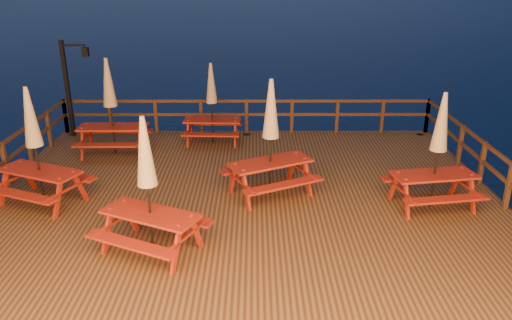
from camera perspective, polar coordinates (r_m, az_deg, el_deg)
The scene contains 11 objects.
ground at distance 11.98m, azimuth -1.41°, elevation -5.83°, with size 500.00×500.00×0.00m, color #051332.
deck at distance 11.89m, azimuth -1.42°, elevation -4.97°, with size 12.00×10.00×0.40m, color #432115.
deck_piles at distance 12.12m, azimuth -1.40°, elevation -7.09°, with size 11.44×9.44×1.40m.
railing at distance 13.17m, azimuth -1.30°, elevation 2.23°, with size 11.80×9.75×1.10m.
lamp_post at distance 16.56m, azimuth -20.35°, elevation 8.58°, with size 0.85×0.18×3.00m.
picnic_table_0 at distance 11.47m, azimuth 20.08°, elevation 1.15°, with size 2.05×1.78×2.62m.
picnic_table_1 at distance 15.06m, azimuth -5.08°, elevation 6.60°, with size 1.76×1.46×2.44m.
picnic_table_2 at distance 9.24m, azimuth -12.28°, elevation -2.69°, with size 2.33×2.17×2.65m.
picnic_table_3 at distance 14.58m, azimuth -16.28°, elevation 6.00°, with size 1.94×1.60×2.76m.
picnic_table_4 at distance 11.37m, azimuth 1.69°, elevation 2.70°, with size 2.44×2.29×2.77m.
picnic_table_5 at distance 11.95m, azimuth -23.95°, elevation 1.58°, with size 2.35×2.17×2.70m.
Camera 1 is at (0.27, -10.67, 5.44)m, focal length 35.00 mm.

